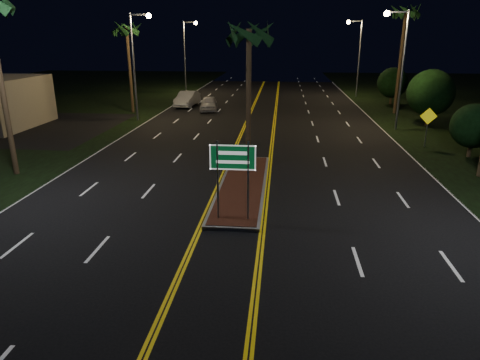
# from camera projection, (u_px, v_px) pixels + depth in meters

# --- Properties ---
(ground) EXTENTS (120.00, 120.00, 0.00)m
(ground) POSITION_uv_depth(u_px,v_px,m) (224.00, 255.00, 14.67)
(ground) COLOR black
(ground) RESTS_ON ground
(median_island) EXTENTS (2.25, 10.25, 0.17)m
(median_island) POSITION_uv_depth(u_px,v_px,m) (243.00, 186.00, 21.25)
(median_island) COLOR gray
(median_island) RESTS_ON ground
(highway_sign) EXTENTS (1.80, 0.08, 3.20)m
(highway_sign) POSITION_uv_depth(u_px,v_px,m) (233.00, 165.00, 16.54)
(highway_sign) COLOR gray
(highway_sign) RESTS_ON ground
(streetlight_left_mid) EXTENTS (1.91, 0.44, 9.00)m
(streetlight_left_mid) POSITION_uv_depth(u_px,v_px,m) (137.00, 55.00, 36.49)
(streetlight_left_mid) COLOR gray
(streetlight_left_mid) RESTS_ON ground
(streetlight_left_far) EXTENTS (1.91, 0.44, 9.00)m
(streetlight_left_far) POSITION_uv_depth(u_px,v_px,m) (187.00, 48.00, 55.36)
(streetlight_left_far) COLOR gray
(streetlight_left_far) RESTS_ON ground
(streetlight_right_mid) EXTENTS (1.91, 0.44, 9.00)m
(streetlight_right_mid) POSITION_uv_depth(u_px,v_px,m) (399.00, 57.00, 32.65)
(streetlight_right_mid) COLOR gray
(streetlight_right_mid) RESTS_ON ground
(streetlight_right_far) EXTENTS (1.91, 0.44, 9.00)m
(streetlight_right_far) POSITION_uv_depth(u_px,v_px,m) (357.00, 49.00, 51.52)
(streetlight_right_far) COLOR gray
(streetlight_right_far) RESTS_ON ground
(palm_median) EXTENTS (2.40, 2.40, 8.30)m
(palm_median) POSITION_uv_depth(u_px,v_px,m) (249.00, 33.00, 22.26)
(palm_median) COLOR #382819
(palm_median) RESTS_ON ground
(palm_left_far) EXTENTS (2.40, 2.40, 8.80)m
(palm_left_far) POSITION_uv_depth(u_px,v_px,m) (127.00, 29.00, 39.80)
(palm_left_far) COLOR #382819
(palm_left_far) RESTS_ON ground
(palm_right_far) EXTENTS (2.40, 2.40, 10.30)m
(palm_right_far) POSITION_uv_depth(u_px,v_px,m) (406.00, 13.00, 38.88)
(palm_right_far) COLOR #382819
(palm_right_far) RESTS_ON ground
(shrub_near) EXTENTS (2.70, 2.70, 3.30)m
(shrub_near) POSITION_uv_depth(u_px,v_px,m) (474.00, 126.00, 26.02)
(shrub_near) COLOR #382819
(shrub_near) RESTS_ON ground
(shrub_mid) EXTENTS (3.78, 3.78, 4.62)m
(shrub_mid) POSITION_uv_depth(u_px,v_px,m) (431.00, 93.00, 35.16)
(shrub_mid) COLOR #382819
(shrub_mid) RESTS_ON ground
(shrub_far) EXTENTS (3.24, 3.24, 3.96)m
(shrub_far) POSITION_uv_depth(u_px,v_px,m) (393.00, 83.00, 46.62)
(shrub_far) COLOR #382819
(shrub_far) RESTS_ON ground
(car_near) EXTENTS (2.74, 5.21, 1.66)m
(car_near) POSITION_uv_depth(u_px,v_px,m) (209.00, 102.00, 43.04)
(car_near) COLOR silver
(car_near) RESTS_ON ground
(car_far) EXTENTS (2.83, 5.72, 1.85)m
(car_far) POSITION_uv_depth(u_px,v_px,m) (187.00, 98.00, 45.65)
(car_far) COLOR silver
(car_far) RESTS_ON ground
(warning_sign) EXTENTS (1.11, 0.09, 2.64)m
(warning_sign) POSITION_uv_depth(u_px,v_px,m) (428.00, 121.00, 28.56)
(warning_sign) COLOR gray
(warning_sign) RESTS_ON ground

